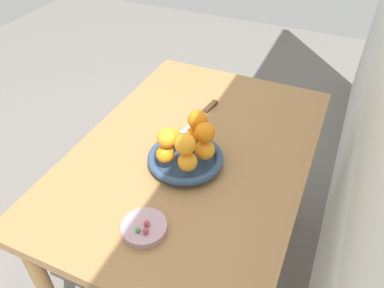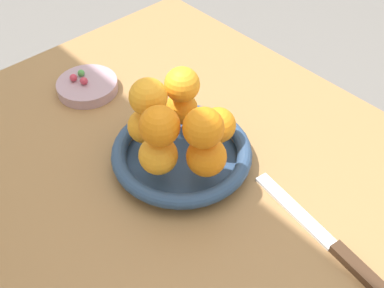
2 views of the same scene
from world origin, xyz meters
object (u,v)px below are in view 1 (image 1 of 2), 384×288
at_px(orange_0, 188,162).
at_px(orange_7, 167,138).
at_px(candy_dish, 144,228).
at_px(orange_2, 196,135).
at_px(candy_ball_3, 138,230).
at_px(fruit_bowl, 186,159).
at_px(candy_ball_0, 146,224).
at_px(dining_table, 193,168).
at_px(orange_6, 205,133).
at_px(orange_5, 185,144).
at_px(orange_3, 172,138).
at_px(knife, 202,115).
at_px(candy_ball_2, 145,231).
at_px(orange_1, 205,150).
at_px(candy_ball_1, 147,223).
at_px(orange_8, 198,120).
at_px(orange_4, 165,154).

relative_size(orange_0, orange_7, 0.98).
height_order(candy_dish, orange_0, orange_0).
height_order(orange_2, orange_7, orange_7).
bearing_deg(candy_ball_3, fruit_bowl, -179.28).
height_order(fruit_bowl, candy_dish, fruit_bowl).
distance_m(candy_ball_0, candy_ball_3, 0.03).
height_order(dining_table, orange_6, orange_6).
xyz_separation_m(fruit_bowl, orange_2, (-0.07, 0.01, 0.05)).
bearing_deg(fruit_bowl, candy_dish, 1.53).
bearing_deg(orange_5, orange_3, -133.13).
bearing_deg(candy_dish, knife, -173.64).
distance_m(orange_7, candy_ball_2, 0.29).
bearing_deg(fruit_bowl, orange_1, 102.26).
bearing_deg(knife, candy_ball_1, 7.15).
distance_m(orange_5, candy_ball_1, 0.25).
height_order(dining_table, knife, knife).
distance_m(orange_2, candy_ball_3, 0.38).
relative_size(fruit_bowl, orange_0, 4.10).
bearing_deg(orange_8, orange_5, 5.27).
height_order(orange_8, candy_ball_1, orange_8).
xyz_separation_m(orange_2, knife, (-0.20, -0.06, -0.07)).
distance_m(orange_1, candy_ball_1, 0.30).
bearing_deg(candy_ball_2, dining_table, -175.45).
distance_m(dining_table, candy_ball_3, 0.40).
relative_size(orange_7, candy_ball_0, 4.08).
distance_m(orange_5, knife, 0.35).
bearing_deg(dining_table, orange_8, 58.64).
distance_m(orange_3, knife, 0.25).
xyz_separation_m(fruit_bowl, orange_4, (0.05, -0.05, 0.05)).
xyz_separation_m(orange_4, candy_ball_3, (0.26, 0.05, -0.04)).
height_order(orange_2, candy_ball_3, orange_2).
height_order(orange_3, orange_8, orange_8).
xyz_separation_m(orange_1, candy_ball_0, (0.30, -0.05, -0.04)).
height_order(orange_1, orange_7, orange_7).
distance_m(orange_8, knife, 0.25).
xyz_separation_m(candy_dish, knife, (-0.55, -0.06, -0.01)).
distance_m(orange_4, candy_ball_1, 0.24).
relative_size(fruit_bowl, orange_6, 3.84).
bearing_deg(dining_table, orange_5, 13.07).
xyz_separation_m(orange_8, knife, (-0.20, -0.07, -0.13)).
height_order(fruit_bowl, orange_6, orange_6).
xyz_separation_m(orange_7, orange_8, (-0.11, 0.05, 0.01)).
height_order(orange_6, candy_ball_2, orange_6).
xyz_separation_m(orange_7, candy_ball_1, (0.24, 0.06, -0.10)).
bearing_deg(orange_7, orange_1, 118.97).
xyz_separation_m(orange_1, orange_5, (0.07, -0.04, 0.06)).
bearing_deg(candy_ball_0, orange_0, 175.42).
xyz_separation_m(dining_table, orange_7, (0.12, -0.03, 0.22)).
bearing_deg(orange_5, candy_ball_1, -2.31).
distance_m(orange_1, orange_3, 0.12).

